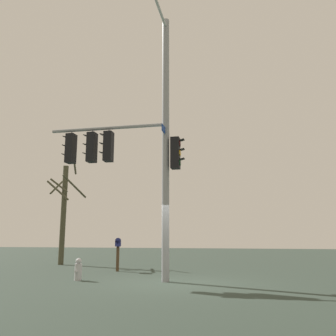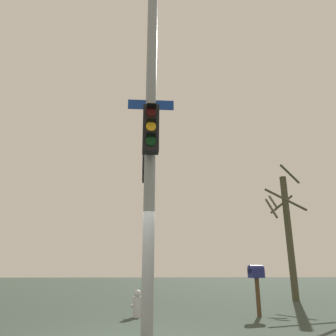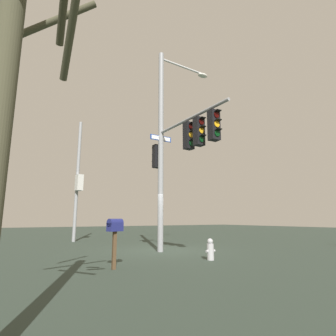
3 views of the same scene
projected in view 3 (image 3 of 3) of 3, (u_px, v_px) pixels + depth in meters
ground_plane at (163, 251)px, 12.18m from camera, size 80.00×80.00×0.00m
main_signal_pole_assembly at (174, 137)px, 11.88m from camera, size 3.51×5.03×9.45m
secondary_pole_assembly at (78, 181)px, 17.43m from camera, size 0.45×0.71×7.81m
fire_hydrant at (210, 250)px, 9.41m from camera, size 0.38×0.24×0.73m
mailbox at (115, 229)px, 7.83m from camera, size 0.49×0.37×1.41m
bare_tree_across_street at (7, 79)px, 3.00m from camera, size 1.76×1.86×5.83m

